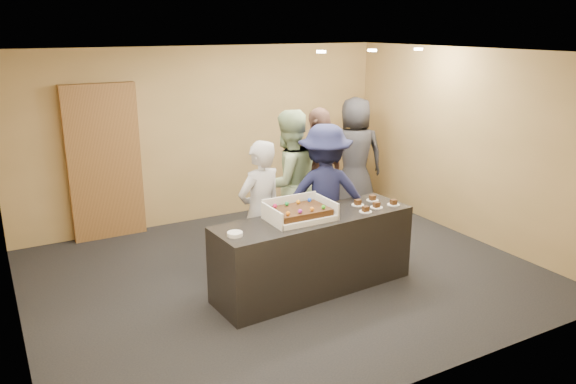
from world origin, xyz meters
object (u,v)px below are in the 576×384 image
at_px(plate_stack, 235,234).
at_px(person_server_grey, 260,212).
at_px(serving_counter, 314,253).
at_px(storage_cabinet, 104,163).
at_px(person_brown_extra, 320,175).
at_px(sheet_cake, 300,211).
at_px(person_navy_man, 325,196).
at_px(cake_box, 299,215).
at_px(person_dark_suit, 355,156).
at_px(person_sage_man, 288,183).

xyz_separation_m(plate_stack, person_server_grey, (0.61, 0.65, -0.05)).
distance_m(serving_counter, storage_cabinet, 3.45).
bearing_deg(person_server_grey, serving_counter, 114.17).
bearing_deg(person_brown_extra, sheet_cake, 19.42).
height_order(person_server_grey, person_navy_man, person_navy_man).
bearing_deg(storage_cabinet, person_server_grey, -61.82).
relative_size(serving_counter, sheet_cake, 3.86).
distance_m(cake_box, person_dark_suit, 3.04).
distance_m(cake_box, sheet_cake, 0.06).
relative_size(person_navy_man, person_brown_extra, 0.95).
distance_m(serving_counter, person_server_grey, 0.80).
bearing_deg(person_dark_suit, cake_box, 63.93).
distance_m(storage_cabinet, sheet_cake, 3.30).
xyz_separation_m(storage_cabinet, person_brown_extra, (2.64, -1.56, -0.16)).
bearing_deg(plate_stack, person_navy_man, 24.66).
relative_size(person_navy_man, person_dark_suit, 0.96).
bearing_deg(person_dark_suit, person_server_grey, 53.54).
distance_m(person_navy_man, person_brown_extra, 0.87).
relative_size(person_server_grey, person_sage_man, 0.89).
xyz_separation_m(sheet_cake, person_server_grey, (-0.24, 0.53, -0.13)).
xyz_separation_m(plate_stack, person_sage_man, (1.32, 1.24, 0.06)).
xyz_separation_m(serving_counter, person_dark_suit, (2.05, 2.09, 0.51)).
xyz_separation_m(storage_cabinet, cake_box, (1.52, -2.90, -0.17)).
bearing_deg(person_dark_suit, person_sage_man, 50.05).
distance_m(serving_counter, cake_box, 0.53).
xyz_separation_m(person_sage_man, person_brown_extra, (0.65, 0.24, -0.02)).
bearing_deg(cake_box, storage_cabinet, 117.70).
xyz_separation_m(serving_counter, person_server_grey, (-0.43, 0.53, 0.42)).
bearing_deg(plate_stack, person_brown_extra, 36.97).
bearing_deg(cake_box, serving_counter, -8.02).
xyz_separation_m(person_sage_man, person_navy_man, (0.24, -0.52, -0.06)).
bearing_deg(person_server_grey, person_dark_suit, -162.66).
bearing_deg(person_sage_man, person_dark_suit, -154.92).
bearing_deg(person_server_grey, person_brown_extra, -163.31).
distance_m(cake_box, plate_stack, 0.86).
distance_m(storage_cabinet, person_server_grey, 2.73).
xyz_separation_m(plate_stack, person_dark_suit, (3.09, 2.21, 0.04)).
height_order(cake_box, person_dark_suit, person_dark_suit).
distance_m(storage_cabinet, person_dark_suit, 3.86).
bearing_deg(plate_stack, cake_box, 9.83).
xyz_separation_m(storage_cabinet, sheet_cake, (1.52, -2.93, -0.12)).
height_order(person_server_grey, person_dark_suit, person_dark_suit).
bearing_deg(person_dark_suit, person_navy_man, 65.60).
bearing_deg(person_navy_man, cake_box, 63.49).
distance_m(serving_counter, person_brown_extra, 1.72).
bearing_deg(person_sage_man, person_server_grey, 36.22).
height_order(storage_cabinet, cake_box, storage_cabinet).
relative_size(sheet_cake, person_navy_man, 0.34).
height_order(sheet_cake, person_dark_suit, person_dark_suit).
height_order(sheet_cake, person_navy_man, person_navy_man).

